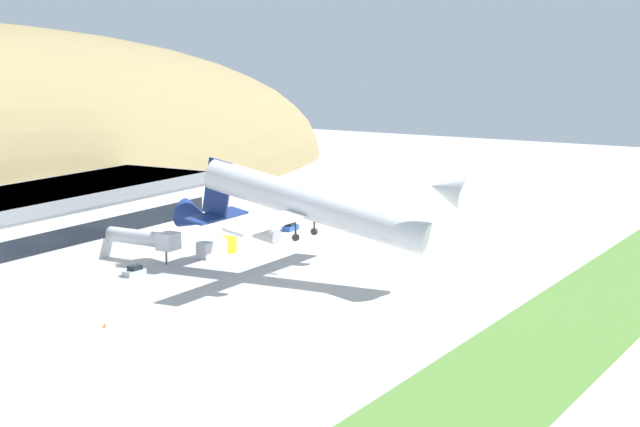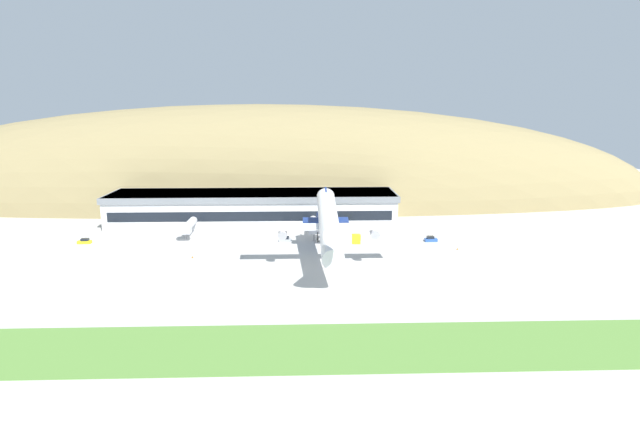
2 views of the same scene
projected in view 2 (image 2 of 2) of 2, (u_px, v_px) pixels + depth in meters
The scene contains 13 objects.
ground_plane at pixel (292, 270), 127.00m from camera, with size 445.36×445.36×0.00m, color #B7B5AF.
grass_strip_foreground at pixel (287, 348), 86.61m from camera, with size 400.83×18.41×0.08m, color #568438.
hill_backdrop at pixel (259, 201), 218.87m from camera, with size 352.54×70.99×83.19m, color olive.
terminal_building at pixel (254, 206), 174.26m from camera, with size 99.08×21.17×11.51m.
jetway_0 at pixel (189, 226), 157.30m from camera, with size 3.38×13.03×5.43m.
jetway_1 at pixel (314, 225), 158.01m from camera, with size 3.38×14.13×5.43m.
cargo_airplane at pixel (329, 224), 126.96m from camera, with size 39.33×51.66×14.06m.
service_car_0 at pixel (85, 241), 151.57m from camera, with size 4.00×1.93×1.57m.
service_car_1 at pixel (431, 239), 153.86m from camera, with size 3.85×1.85×1.69m.
service_car_2 at pixel (285, 239), 153.64m from camera, with size 3.90×2.07×1.62m.
fuel_truck at pixel (347, 239), 151.63m from camera, with size 8.52×2.80×2.90m.
traffic_cone_0 at pixel (457, 249), 145.08m from camera, with size 0.52×0.52×0.58m.
traffic_cone_1 at pixel (192, 257), 137.32m from camera, with size 0.52×0.52×0.58m.
Camera 2 is at (3.04, -121.13, 41.34)m, focal length 28.00 mm.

